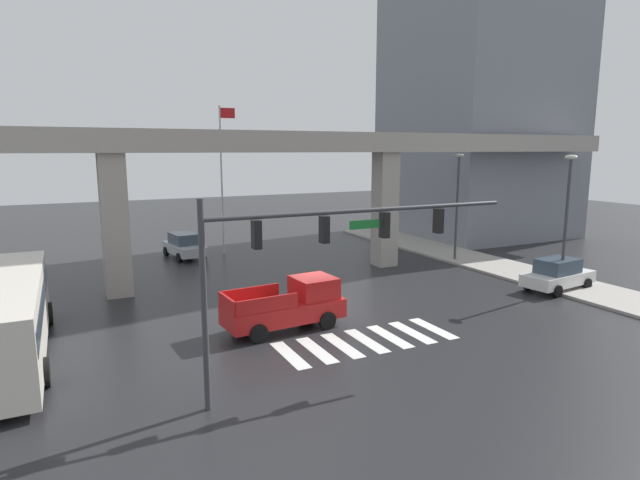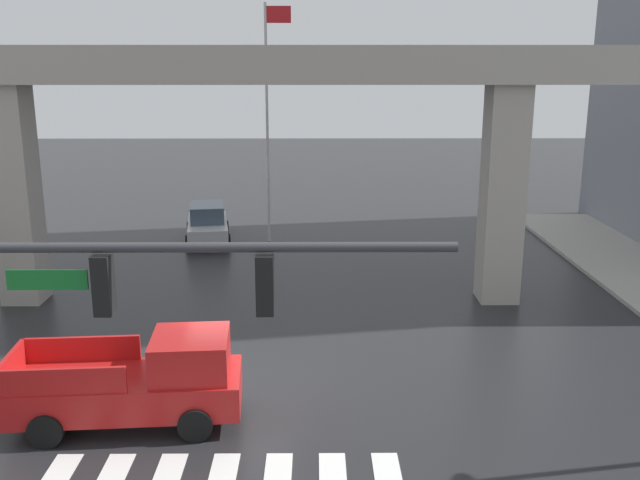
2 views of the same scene
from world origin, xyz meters
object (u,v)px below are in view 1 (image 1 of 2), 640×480
Objects in this scene: sedan_white at (558,274)px; flagpole at (223,170)px; traffic_signal_mast at (320,243)px; street_lamp_mid_block at (458,194)px; pickup_truck at (290,305)px; sedan_silver at (184,245)px; street_lamp_near_corner at (567,207)px; city_bus at (4,314)px; fire_hydrant at (549,282)px.

sedan_white is 0.43× the size of flagpole.
street_lamp_mid_block reaches higher than traffic_signal_mast.
pickup_truck is at bearing -96.56° from flagpole.
pickup_truck is 17.39m from street_lamp_mid_block.
street_lamp_mid_block is (15.29, 7.48, 3.57)m from pickup_truck.
sedan_silver is 19.13m from street_lamp_mid_block.
street_lamp_near_corner is (-0.06, -0.28, 3.70)m from sedan_white.
street_lamp_mid_block is at bearing 90.00° from street_lamp_near_corner.
flagpole is at bearing 83.44° from pickup_truck.
street_lamp_mid_block is at bearing -29.79° from sedan_silver.
city_bus is at bearing 174.84° from street_lamp_near_corner.
city_bus is 25.95m from sedan_white.
pickup_truck is 1.16× the size of sedan_silver.
city_bus is 1.49× the size of street_lamp_near_corner.
sedan_white is 3.72m from street_lamp_near_corner.
traffic_signal_mast is 22.50m from flagpole.
pickup_truck is 15.73m from street_lamp_near_corner.
street_lamp_mid_block is at bearing 90.39° from sedan_white.
fire_hydrant is 22.39m from flagpole.
sedan_white is at bearing -4.53° from city_bus.
fire_hydrant is at bearing -2.32° from pickup_truck.
flagpole reaches higher than street_lamp_near_corner.
street_lamp_mid_block reaches higher than sedan_white.
sedan_white is 5.26× the size of fire_hydrant.
sedan_white is at bearing -16.98° from fire_hydrant.
fire_hydrant is 0.08× the size of flagpole.
sedan_silver is 5.97m from flagpole.
flagpole is at bearing 145.22° from street_lamp_mid_block.
street_lamp_mid_block is 9.08m from fire_hydrant.
sedan_white is 0.62× the size of street_lamp_mid_block.
pickup_truck is at bearing -7.09° from city_bus.
pickup_truck is 14.91m from fire_hydrant.
sedan_white is at bearing -47.03° from sedan_silver.
pickup_truck reaches higher than fire_hydrant.
street_lamp_near_corner is at bearing -5.16° from city_bus.
traffic_signal_mast is at bearing -103.05° from pickup_truck.
sedan_white is 22.66m from flagpole.
city_bus is 20.30m from flagpole.
traffic_signal_mast is at bearing -90.69° from sedan_silver.
flagpole is (-13.36, 17.78, 1.50)m from street_lamp_near_corner.
street_lamp_near_corner is (16.29, -17.83, 3.70)m from sedan_silver.
street_lamp_near_corner is at bearing -101.34° from sedan_white.
sedan_white is 9.02m from street_lamp_mid_block.
street_lamp_near_corner is (16.56, 4.45, -0.11)m from traffic_signal_mast.
flagpole is (3.20, 22.23, 1.39)m from traffic_signal_mast.
street_lamp_near_corner reaches higher than fire_hydrant.
flagpole is at bearing -0.89° from sedan_silver.
sedan_silver is at bearing 150.21° from street_lamp_mid_block.
sedan_white is (25.85, -2.05, -0.87)m from city_bus.
sedan_silver is (9.51, 15.50, -0.87)m from city_bus.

